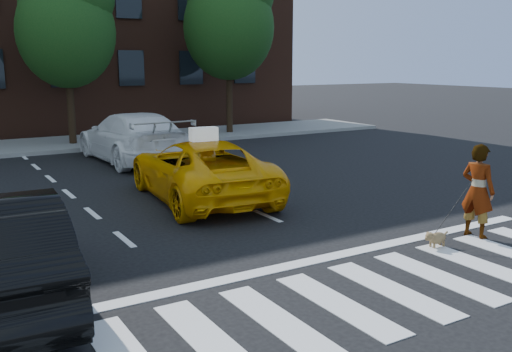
# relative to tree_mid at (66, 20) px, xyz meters

# --- Properties ---
(ground) EXTENTS (120.00, 120.00, 0.00)m
(ground) POSITION_rel_tree_mid_xyz_m (-0.53, -17.00, -4.85)
(ground) COLOR black
(ground) RESTS_ON ground
(crosswalk) EXTENTS (13.00, 2.40, 0.01)m
(crosswalk) POSITION_rel_tree_mid_xyz_m (-0.53, -17.00, -4.85)
(crosswalk) COLOR silver
(crosswalk) RESTS_ON ground
(stop_line) EXTENTS (12.00, 0.30, 0.01)m
(stop_line) POSITION_rel_tree_mid_xyz_m (-0.53, -15.40, -4.85)
(stop_line) COLOR silver
(stop_line) RESTS_ON ground
(sidewalk_far) EXTENTS (30.00, 4.00, 0.15)m
(sidewalk_far) POSITION_rel_tree_mid_xyz_m (-0.53, 0.50, -4.78)
(sidewalk_far) COLOR slate
(sidewalk_far) RESTS_ON ground
(building) EXTENTS (26.00, 10.00, 12.00)m
(building) POSITION_rel_tree_mid_xyz_m (-0.53, 8.00, 1.15)
(building) COLOR #452418
(building) RESTS_ON ground
(tree_mid) EXTENTS (3.69, 3.69, 7.10)m
(tree_mid) POSITION_rel_tree_mid_xyz_m (0.00, 0.00, 0.00)
(tree_mid) COLOR black
(tree_mid) RESTS_ON ground
(tree_right) EXTENTS (4.00, 4.00, 7.70)m
(tree_right) POSITION_rel_tree_mid_xyz_m (7.00, -0.00, 0.41)
(tree_right) COLOR black
(tree_right) RESTS_ON ground
(taxi) EXTENTS (2.95, 5.48, 1.46)m
(taxi) POSITION_rel_tree_mid_xyz_m (0.53, -10.41, -4.12)
(taxi) COLOR #EDA104
(taxi) RESTS_ON ground
(white_suv) EXTENTS (2.47, 5.77, 1.66)m
(white_suv) POSITION_rel_tree_mid_xyz_m (0.87, -4.43, -4.02)
(white_suv) COLOR white
(white_suv) RESTS_ON ground
(woman) EXTENTS (0.52, 0.71, 1.80)m
(woman) POSITION_rel_tree_mid_xyz_m (3.70, -15.90, -3.95)
(woman) COLOR #999999
(woman) RESTS_ON ground
(dog) EXTENTS (0.54, 0.23, 0.31)m
(dog) POSITION_rel_tree_mid_xyz_m (2.55, -15.96, -4.67)
(dog) COLOR olive
(dog) RESTS_ON ground
(taxi_sign) EXTENTS (0.68, 0.34, 0.32)m
(taxi_sign) POSITION_rel_tree_mid_xyz_m (0.53, -10.61, -3.23)
(taxi_sign) COLOR white
(taxi_sign) RESTS_ON taxi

